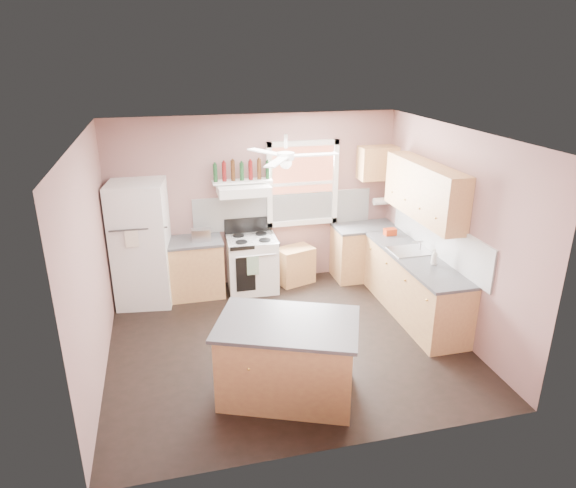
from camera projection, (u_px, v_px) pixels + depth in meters
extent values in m
plane|color=black|center=(286.00, 341.00, 6.75)|extent=(4.50, 4.50, 0.00)
plane|color=white|center=(286.00, 134.00, 5.79)|extent=(4.50, 4.50, 0.00)
cube|color=#855F5A|center=(256.00, 201.00, 8.10)|extent=(4.50, 0.05, 2.70)
cube|color=#855F5A|center=(453.00, 231.00, 6.78)|extent=(0.05, 4.00, 2.70)
cube|color=#855F5A|center=(89.00, 263.00, 5.76)|extent=(0.05, 4.00, 2.70)
cube|color=white|center=(284.00, 210.00, 8.23)|extent=(2.90, 0.03, 0.55)
cube|color=white|center=(437.00, 236.00, 7.10)|extent=(0.03, 2.60, 0.55)
cube|color=brown|center=(302.00, 183.00, 8.14)|extent=(1.00, 0.02, 1.20)
cube|color=white|center=(303.00, 184.00, 8.12)|extent=(1.16, 0.07, 1.36)
cube|color=white|center=(141.00, 244.00, 7.53)|extent=(0.87, 0.85, 1.85)
cube|color=#AC7448|center=(193.00, 269.00, 7.90)|extent=(0.90, 0.60, 0.86)
cube|color=#414143|center=(191.00, 241.00, 7.74)|extent=(0.92, 0.62, 0.04)
cube|color=silver|center=(201.00, 235.00, 7.69)|extent=(0.29, 0.17, 0.18)
cube|color=white|center=(252.00, 264.00, 8.08)|extent=(0.79, 0.68, 0.86)
cube|color=white|center=(244.00, 190.00, 7.71)|extent=(0.78, 0.50, 0.14)
cube|color=white|center=(242.00, 181.00, 7.78)|extent=(0.90, 0.26, 0.03)
cube|color=#AC7448|center=(295.00, 266.00, 8.36)|extent=(0.66, 0.53, 0.57)
cube|color=#AC7448|center=(364.00, 252.00, 8.53)|extent=(1.00, 0.60, 0.86)
cube|color=#AC7448|center=(414.00, 287.00, 7.30)|extent=(0.60, 2.20, 0.86)
cube|color=#414143|center=(365.00, 227.00, 8.37)|extent=(1.02, 0.62, 0.04)
cube|color=#414143|center=(416.00, 258.00, 7.14)|extent=(0.62, 2.22, 0.04)
cube|color=silver|center=(410.00, 251.00, 7.32)|extent=(0.55, 0.45, 0.03)
cylinder|color=silver|center=(420.00, 246.00, 7.33)|extent=(0.03, 0.03, 0.14)
cube|color=#AC7448|center=(424.00, 191.00, 7.03)|extent=(0.33, 1.80, 0.76)
cube|color=#AC7448|center=(378.00, 163.00, 8.17)|extent=(0.60, 0.33, 0.52)
cylinder|color=white|center=(381.00, 201.00, 8.45)|extent=(0.26, 0.12, 0.12)
cube|color=#AC7448|center=(288.00, 360.00, 5.58)|extent=(1.64, 1.36, 0.86)
cube|color=#414143|center=(288.00, 324.00, 5.42)|extent=(1.75, 1.47, 0.04)
cylinder|color=white|center=(286.00, 156.00, 5.88)|extent=(0.20, 0.20, 0.08)
imported|color=silver|center=(434.00, 257.00, 6.82)|extent=(0.11, 0.11, 0.22)
cube|color=#AF2F0F|center=(390.00, 232.00, 7.94)|extent=(0.18, 0.13, 0.10)
cylinder|color=#143819|center=(215.00, 173.00, 7.64)|extent=(0.06, 0.06, 0.27)
cylinder|color=#590F0F|center=(224.00, 172.00, 7.66)|extent=(0.06, 0.06, 0.29)
cylinder|color=#3F230F|center=(233.00, 171.00, 7.69)|extent=(0.06, 0.06, 0.31)
cylinder|color=#143819|center=(242.00, 172.00, 7.73)|extent=(0.06, 0.06, 0.27)
cylinder|color=#590F0F|center=(251.00, 170.00, 7.75)|extent=(0.06, 0.06, 0.29)
cylinder|color=#3F230F|center=(259.00, 169.00, 7.78)|extent=(0.06, 0.06, 0.31)
cylinder|color=#143819|center=(268.00, 170.00, 7.82)|extent=(0.06, 0.06, 0.27)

